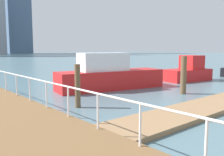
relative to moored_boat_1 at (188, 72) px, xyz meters
name	(u,v)px	position (x,y,z in m)	size (l,w,h in m)	color
ground_plane	(34,85)	(-11.21, 5.94, -0.77)	(300.00, 300.00, 0.00)	slate
floating_dock	(211,105)	(-7.69, -6.14, -0.68)	(14.04, 2.00, 0.18)	#93704C
boardwalk_railing	(98,101)	(-14.36, -6.16, 0.47)	(0.06, 23.60, 1.08)	white
dock_piling_2	(78,86)	(-12.50, -2.14, 0.25)	(0.26, 0.26, 2.03)	brown
dock_piling_5	(184,75)	(-5.73, -3.32, 0.38)	(0.36, 0.36, 2.29)	brown
moored_boat_1	(188,72)	(0.00, 0.00, 0.00)	(4.53, 2.59, 2.16)	red
moored_boat_2	(109,75)	(-8.01, 0.98, 0.17)	(7.70, 3.38, 2.46)	red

